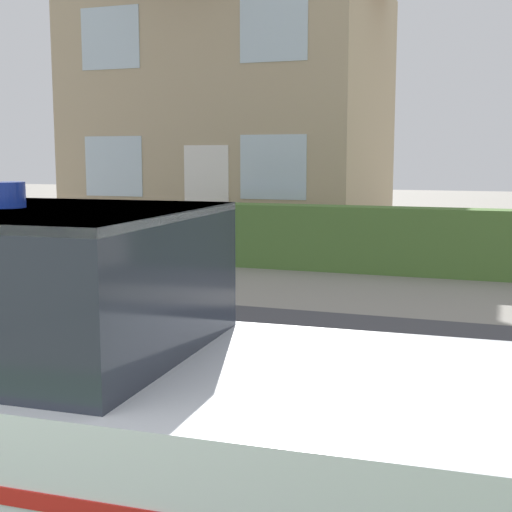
# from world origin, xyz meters

# --- Properties ---
(road_strip) EXTENTS (28.00, 6.95, 0.01)m
(road_strip) POSITION_xyz_m (0.00, 4.46, 0.01)
(road_strip) COLOR #424247
(road_strip) RESTS_ON ground
(garden_hedge) EXTENTS (9.46, 0.54, 1.07)m
(garden_hedge) POSITION_xyz_m (0.12, 11.15, 0.53)
(garden_hedge) COLOR #4C7233
(garden_hedge) RESTS_ON ground
(police_car) EXTENTS (4.58, 1.86, 1.74)m
(police_car) POSITION_xyz_m (0.02, 2.61, 0.74)
(police_car) COLOR black
(police_car) RESTS_ON road_strip
(house_left) EXTENTS (7.01, 6.21, 8.00)m
(house_left) POSITION_xyz_m (-4.30, 16.41, 4.08)
(house_left) COLOR tan
(house_left) RESTS_ON ground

